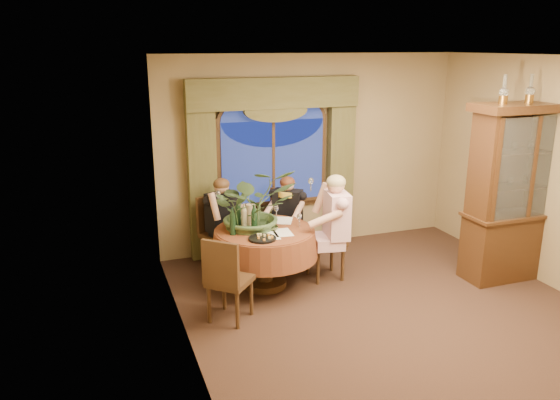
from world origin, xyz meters
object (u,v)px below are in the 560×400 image
object	(u,v)px
oil_lamp_left	(504,89)
person_back	(222,224)
chair_back	(220,233)
chair_right	(325,242)
stoneware_vase	(251,216)
oil_lamp_right	(556,88)
wine_bottle_1	(244,217)
person_scarf	(288,219)
olive_bowl	(272,228)
wine_bottle_2	(238,215)
chair_back_right	(282,226)
centerpiece_plant	(253,176)
china_cabinet	(518,193)
person_pink	(336,229)
chair_front_left	(230,278)
dining_table	(265,258)
wine_bottle_3	(233,221)
oil_lamp_center	(531,88)
wine_bottle_0	(254,218)

from	to	relation	value
oil_lamp_left	person_back	distance (m)	3.85
chair_back	oil_lamp_left	bearing A→B (deg)	127.90
chair_right	stoneware_vase	xyz separation A→B (m)	(-0.95, 0.15, 0.41)
oil_lamp_right	chair_right	world-z (taller)	oil_lamp_right
person_back	wine_bottle_1	size ratio (longest dim) A/B	3.80
person_scarf	olive_bowl	distance (m)	0.92
chair_back	person_back	world-z (taller)	person_back
wine_bottle_1	wine_bottle_2	size ratio (longest dim) A/B	1.00
chair_back	person_back	size ratio (longest dim) A/B	0.77
chair_back_right	stoneware_vase	bearing A→B (deg)	78.30
centerpiece_plant	china_cabinet	bearing A→B (deg)	-15.69
chair_back	china_cabinet	bearing A→B (deg)	130.52
oil_lamp_left	chair_back	bearing A→B (deg)	153.42
person_pink	chair_right	bearing A→B (deg)	39.25
oil_lamp_left	person_scarf	distance (m)	3.16
chair_front_left	oil_lamp_left	bearing A→B (deg)	40.88
chair_right	dining_table	bearing A→B (deg)	90.00
oil_lamp_right	chair_front_left	distance (m)	4.54
oil_lamp_left	chair_front_left	world-z (taller)	oil_lamp_left
dining_table	chair_back_right	bearing A→B (deg)	57.45
chair_back_right	wine_bottle_1	bearing A→B (deg)	77.18
oil_lamp_left	person_back	world-z (taller)	oil_lamp_left
stoneware_vase	centerpiece_plant	distance (m)	0.50
person_back	person_scarf	size ratio (longest dim) A/B	1.03
china_cabinet	oil_lamp_right	world-z (taller)	oil_lamp_right
person_pink	dining_table	bearing A→B (deg)	90.00
person_back	oil_lamp_left	bearing A→B (deg)	128.41
chair_front_left	wine_bottle_3	bearing A→B (deg)	113.93
chair_back_right	stoneware_vase	xyz separation A→B (m)	(-0.64, -0.66, 0.41)
stoneware_vase	chair_back_right	bearing A→B (deg)	45.76
wine_bottle_2	stoneware_vase	bearing A→B (deg)	-11.78
stoneware_vase	wine_bottle_1	distance (m)	0.13
dining_table	oil_lamp_center	xyz separation A→B (m)	(3.10, -0.75, 2.03)
person_scarf	wine_bottle_3	bearing A→B (deg)	76.71
chair_front_left	centerpiece_plant	distance (m)	1.34
china_cabinet	oil_lamp_left	bearing A→B (deg)	180.00
centerpiece_plant	wine_bottle_2	world-z (taller)	centerpiece_plant
chair_front_left	stoneware_vase	distance (m)	1.04
oil_lamp_left	person_pink	world-z (taller)	oil_lamp_left
dining_table	wine_bottle_1	distance (m)	0.59
chair_back_right	person_back	distance (m)	0.88
oil_lamp_center	centerpiece_plant	xyz separation A→B (m)	(-3.20, 0.90, -1.02)
person_scarf	wine_bottle_1	xyz separation A→B (m)	(-0.80, -0.64, 0.31)
dining_table	chair_right	size ratio (longest dim) A/B	1.36
person_scarf	wine_bottle_3	distance (m)	1.28
china_cabinet	centerpiece_plant	bearing A→B (deg)	164.31
oil_lamp_left	wine_bottle_1	xyz separation A→B (m)	(-2.95, 0.81, -1.49)
oil_lamp_right	person_scarf	xyz separation A→B (m)	(-2.93, 1.46, -1.80)
chair_front_left	china_cabinet	bearing A→B (deg)	41.01
stoneware_vase	wine_bottle_0	world-z (taller)	wine_bottle_0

